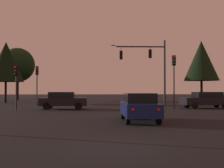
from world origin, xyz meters
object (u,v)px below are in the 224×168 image
(car_crossing_left, at_px, (206,100))
(traffic_signal_mast_arm, at_px, (150,62))
(traffic_light_corner_left, at_px, (16,78))
(traffic_light_corner_right, at_px, (174,71))
(tree_center_horizon, at_px, (201,61))
(car_crossing_right, at_px, (63,100))
(car_nearside_lane, at_px, (139,107))
(tree_behind_sign, at_px, (6,62))
(tree_left_far, at_px, (18,65))
(traffic_light_median, at_px, (37,78))

(car_crossing_left, bearing_deg, traffic_signal_mast_arm, 144.45)
(traffic_light_corner_left, distance_m, traffic_light_corner_right, 13.63)
(tree_center_horizon, bearing_deg, traffic_signal_mast_arm, -134.90)
(traffic_light_corner_right, distance_m, car_crossing_right, 10.22)
(car_nearside_lane, bearing_deg, traffic_light_corner_left, 134.25)
(car_crossing_right, bearing_deg, tree_behind_sign, 122.79)
(car_nearside_lane, distance_m, tree_left_far, 37.99)
(traffic_light_corner_left, distance_m, car_crossing_right, 4.40)
(traffic_light_corner_left, xyz_separation_m, car_crossing_right, (3.72, 1.42, -1.87))
(tree_left_far, relative_size, tree_center_horizon, 1.04)
(traffic_light_median, bearing_deg, tree_left_far, 109.05)
(tree_behind_sign, relative_size, tree_center_horizon, 0.95)
(traffic_signal_mast_arm, distance_m, car_nearside_lane, 14.74)
(traffic_light_corner_right, relative_size, traffic_light_median, 1.14)
(traffic_light_corner_left, xyz_separation_m, traffic_light_median, (0.56, 6.38, 0.31))
(car_crossing_right, relative_size, tree_center_horizon, 0.49)
(traffic_signal_mast_arm, height_order, traffic_light_corner_right, traffic_signal_mast_arm)
(traffic_light_corner_left, xyz_separation_m, car_nearside_lane, (8.65, -8.88, -1.87))
(car_crossing_left, bearing_deg, car_crossing_right, -179.23)
(tree_left_far, bearing_deg, tree_center_horizon, -22.16)
(traffic_light_corner_left, xyz_separation_m, traffic_light_corner_right, (13.59, 0.83, 0.71))
(traffic_light_corner_right, relative_size, tree_behind_sign, 0.59)
(traffic_light_corner_left, xyz_separation_m, tree_left_far, (-6.12, 25.73, 3.33))
(traffic_light_corner_right, height_order, tree_left_far, tree_left_far)
(traffic_light_median, bearing_deg, tree_center_horizon, 20.73)
(car_crossing_right, distance_m, tree_left_far, 26.74)
(traffic_light_corner_right, xyz_separation_m, tree_center_horizon, (8.14, 13.56, 2.43))
(car_crossing_right, bearing_deg, tree_center_horizon, 35.76)
(traffic_light_corner_right, height_order, tree_behind_sign, tree_behind_sign)
(car_nearside_lane, bearing_deg, car_crossing_right, 115.59)
(tree_behind_sign, xyz_separation_m, tree_left_far, (-1.05, 10.66, 0.50))
(car_nearside_lane, bearing_deg, tree_left_far, 113.11)
(car_crossing_left, height_order, car_crossing_right, same)
(traffic_light_median, distance_m, tree_behind_sign, 10.66)
(traffic_light_corner_right, height_order, tree_center_horizon, tree_center_horizon)
(traffic_signal_mast_arm, xyz_separation_m, car_crossing_right, (-8.55, -3.48, -3.82))
(traffic_light_median, distance_m, car_crossing_left, 17.15)
(traffic_light_median, height_order, car_nearside_lane, traffic_light_median)
(car_crossing_left, distance_m, tree_behind_sign, 26.19)
(traffic_signal_mast_arm, bearing_deg, car_crossing_left, -35.55)
(tree_behind_sign, bearing_deg, traffic_light_median, -57.03)
(car_nearside_lane, xyz_separation_m, car_crossing_left, (8.24, 10.47, 0.00))
(car_nearside_lane, relative_size, car_crossing_right, 1.01)
(traffic_light_median, distance_m, tree_left_far, 20.69)
(traffic_light_median, xyz_separation_m, tree_center_horizon, (21.17, 8.01, 2.82))
(traffic_light_corner_left, relative_size, car_crossing_right, 0.89)
(traffic_light_corner_right, xyz_separation_m, car_crossing_right, (-9.87, 0.59, -2.58))
(traffic_light_corner_right, xyz_separation_m, traffic_light_median, (-13.03, 5.55, -0.39))
(traffic_light_corner_left, distance_m, tree_center_horizon, 26.25)
(traffic_light_corner_left, distance_m, car_crossing_left, 17.06)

